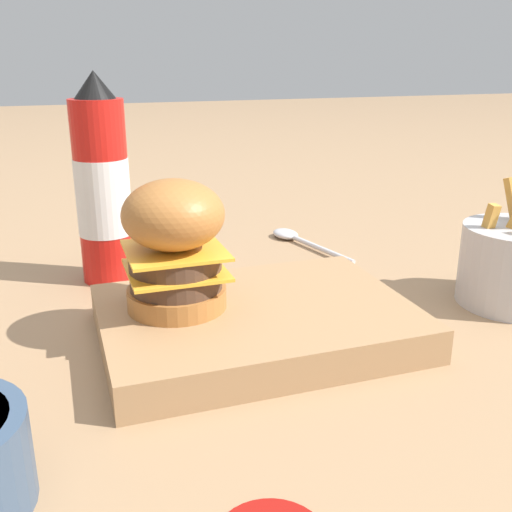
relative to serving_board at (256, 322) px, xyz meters
name	(u,v)px	position (x,y,z in m)	size (l,w,h in m)	color
ground_plane	(316,371)	(0.03, -0.08, -0.02)	(6.00, 6.00, 0.00)	#9E7A56
serving_board	(256,322)	(0.00, 0.00, 0.00)	(0.29, 0.21, 0.03)	#A37A51
burger	(175,244)	(-0.07, 0.02, 0.08)	(0.09, 0.09, 0.12)	#AD6B33
ketchup_bottle	(103,189)	(-0.12, 0.21, 0.10)	(0.06, 0.06, 0.24)	red
spoon	(294,237)	(0.15, 0.28, -0.01)	(0.06, 0.17, 0.01)	silver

